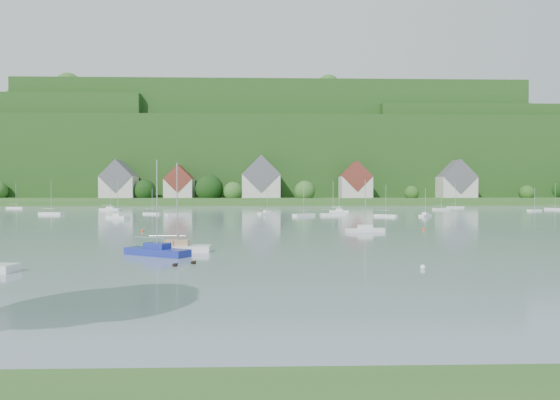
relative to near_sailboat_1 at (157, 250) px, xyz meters
name	(u,v)px	position (x,y,z in m)	size (l,w,h in m)	color
ground	(81,338)	(2.49, -24.10, -0.45)	(600.00, 600.00, 0.00)	slate
far_shore_strip	(251,201)	(2.49, 175.90, 1.05)	(600.00, 60.00, 3.00)	#2B541F
forested_ridge	(255,162)	(2.89, 244.47, 22.44)	(620.00, 181.22, 69.89)	#1A3F14
village_building_0	(119,182)	(-52.51, 162.90, 9.07)	(14.00, 10.40, 16.00)	beige
village_building_1	(179,184)	(-27.51, 164.90, 8.31)	(12.00, 9.36, 14.00)	beige
village_building_2	(261,181)	(7.49, 163.90, 9.82)	(16.00, 11.44, 18.00)	beige
village_building_3	(355,183)	(47.49, 161.90, 8.98)	(13.00, 10.40, 15.50)	beige
village_building_4	(456,183)	(92.49, 165.90, 9.14)	(15.00, 10.40, 16.50)	beige
near_sailboat_1	(157,250)	(0.00, 0.00, 0.00)	(6.30, 4.61, 8.45)	navy
near_sailboat_2	(177,247)	(1.32, 2.42, 0.00)	(6.21, 1.93, 8.32)	white
near_sailboat_3	(365,229)	(23.40, 24.02, -0.03)	(5.56, 2.67, 7.24)	white
mooring_buoy_1	(423,269)	(21.01, -8.06, -0.45)	(0.41, 0.41, 0.41)	white
mooring_buoy_2	(423,230)	(32.69, 27.47, -0.45)	(0.46, 0.46, 0.46)	#CB4D1C
mooring_buoy_3	(143,232)	(-7.64, 25.02, -0.45)	(0.49, 0.49, 0.49)	#CB4D1C
duck_pair	(184,264)	(3.35, -5.68, -0.34)	(1.65, 1.48, 0.32)	black
far_sailboat_cluster	(259,211)	(7.63, 88.03, -0.08)	(191.18, 65.13, 8.71)	white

